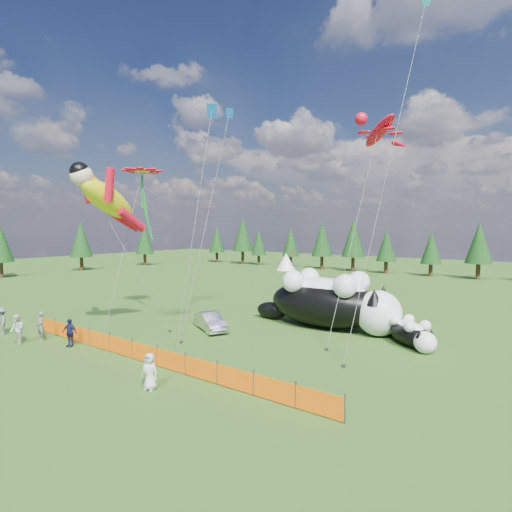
# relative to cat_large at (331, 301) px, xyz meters

# --- Properties ---
(ground) EXTENTS (160.00, 160.00, 0.00)m
(ground) POSITION_rel_cat_large_xyz_m (-4.64, -9.19, -1.89)
(ground) COLOR #0D3409
(ground) RESTS_ON ground
(safety_fence) EXTENTS (22.06, 0.06, 1.10)m
(safety_fence) POSITION_rel_cat_large_xyz_m (-4.64, -12.19, -1.38)
(safety_fence) COLOR #262626
(safety_fence) RESTS_ON ground
(tree_line) EXTENTS (90.00, 4.00, 8.00)m
(tree_line) POSITION_rel_cat_large_xyz_m (-4.64, 35.81, 2.11)
(tree_line) COLOR black
(tree_line) RESTS_ON ground
(festival_tents) EXTENTS (50.00, 3.20, 2.80)m
(festival_tents) POSITION_rel_cat_large_xyz_m (6.36, 30.81, -0.49)
(festival_tents) COLOR white
(festival_tents) RESTS_ON ground
(cat_large) EXTENTS (10.99, 3.93, 3.97)m
(cat_large) POSITION_rel_cat_large_xyz_m (0.00, 0.00, 0.00)
(cat_large) COLOR black
(cat_large) RESTS_ON ground
(cat_small) EXTENTS (3.74, 3.58, 1.67)m
(cat_small) POSITION_rel_cat_large_xyz_m (5.67, -1.12, -1.10)
(cat_small) COLOR black
(cat_small) RESTS_ON ground
(car) EXTENTS (3.82, 2.84, 1.20)m
(car) POSITION_rel_cat_large_xyz_m (-6.33, -5.34, -1.29)
(car) COLOR silver
(car) RESTS_ON ground
(spectator_a) EXTENTS (0.72, 0.53, 1.80)m
(spectator_a) POSITION_rel_cat_large_xyz_m (-13.08, -13.34, -0.98)
(spectator_a) COLOR slate
(spectator_a) RESTS_ON ground
(spectator_b) EXTENTS (0.94, 0.65, 1.80)m
(spectator_b) POSITION_rel_cat_large_xyz_m (-13.45, -14.55, -0.99)
(spectator_b) COLOR silver
(spectator_b) RESTS_ON ground
(spectator_c) EXTENTS (1.08, 0.80, 1.66)m
(spectator_c) POSITION_rel_cat_large_xyz_m (-10.43, -12.97, -1.06)
(spectator_c) COLOR #15163B
(spectator_c) RESTS_ON ground
(spectator_d) EXTENTS (1.30, 0.95, 1.81)m
(spectator_d) POSITION_rel_cat_large_xyz_m (-16.54, -14.15, -0.98)
(spectator_d) COLOR slate
(spectator_d) RESTS_ON ground
(spectator_e) EXTENTS (0.89, 0.70, 1.59)m
(spectator_e) POSITION_rel_cat_large_xyz_m (-1.63, -14.29, -1.09)
(spectator_e) COLOR silver
(spectator_e) RESTS_ON ground
(superhero_kite) EXTENTS (5.79, 6.12, 11.42)m
(superhero_kite) POSITION_rel_cat_large_xyz_m (-10.56, -10.15, 6.83)
(superhero_kite) COLOR #D5D00B
(superhero_kite) RESTS_ON ground
(gecko_kite) EXTENTS (6.16, 11.86, 16.30)m
(gecko_kite) POSITION_rel_cat_large_xyz_m (1.84, 3.86, 12.02)
(gecko_kite) COLOR red
(gecko_kite) RESTS_ON ground
(flower_kite) EXTENTS (4.59, 7.20, 12.67)m
(flower_kite) POSITION_rel_cat_large_xyz_m (-12.60, -5.84, 9.14)
(flower_kite) COLOR red
(flower_kite) RESTS_ON ground
(diamond_kite_a) EXTENTS (2.04, 7.00, 16.56)m
(diamond_kite_a) POSITION_rel_cat_large_xyz_m (-7.11, -2.56, 12.47)
(diamond_kite_a) COLOR blue
(diamond_kite_a) RESTS_ON ground
(diamond_kite_b) EXTENTS (2.03, 8.16, 21.88)m
(diamond_kite_b) POSITION_rel_cat_large_xyz_m (5.39, 0.23, 16.90)
(diamond_kite_b) COLOR #0E96AA
(diamond_kite_b) RESTS_ON ground
(diamond_kite_c) EXTENTS (0.87, 3.40, 13.80)m
(diamond_kite_c) POSITION_rel_cat_large_xyz_m (-2.55, -9.35, 10.55)
(diamond_kite_c) COLOR blue
(diamond_kite_c) RESTS_ON ground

